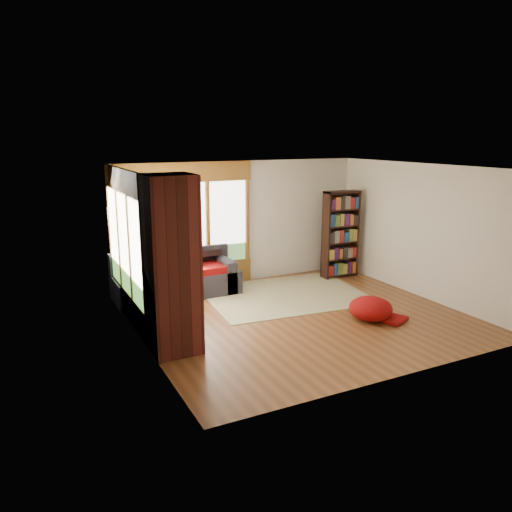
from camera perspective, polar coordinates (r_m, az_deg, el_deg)
name	(u,v)px	position (r m, az deg, el deg)	size (l,w,h in m)	color
floor	(300,317)	(8.88, 5.07, -6.94)	(5.50, 5.50, 0.00)	brown
ceiling	(304,167)	(8.34, 5.45, 10.04)	(5.50, 5.50, 0.00)	white
wall_back	(240,222)	(10.68, -1.81, 3.85)	(5.50, 0.04, 2.60)	silver
wall_front	(406,283)	(6.59, 16.74, -2.94)	(5.50, 0.04, 2.60)	silver
wall_left	(141,263)	(7.48, -12.99, -0.77)	(0.04, 5.00, 2.60)	silver
wall_right	(423,231)	(10.21, 18.53, 2.69)	(0.04, 5.00, 2.60)	silver
windows_back	(187,225)	(10.21, -7.88, 3.56)	(2.82, 0.10, 1.90)	olive
windows_left	(125,244)	(8.61, -14.73, 1.36)	(0.10, 2.62, 1.90)	olive
roller_blind	(115,213)	(9.35, -15.77, 4.73)	(0.03, 0.72, 0.90)	#779E66
brick_chimney	(171,266)	(7.23, -9.64, -1.09)	(0.70, 0.70, 2.60)	#471914
sectional_sofa	(164,289)	(9.52, -10.47, -3.78)	(2.20, 2.20, 0.80)	black
area_rug	(285,295)	(10.03, 3.34, -4.44)	(3.10, 2.37, 0.01)	beige
bookshelf	(341,234)	(11.24, 9.65, 2.44)	(0.83, 0.28, 1.94)	black
pouf	(371,308)	(8.88, 12.96, -5.80)	(0.75, 0.75, 0.41)	#950908
dog_tan	(175,259)	(9.69, -9.22, -0.30)	(1.06, 1.10, 0.54)	brown
dog_brindle	(144,275)	(8.95, -12.72, -2.11)	(0.60, 0.80, 0.40)	#402D19
throw_pillows	(167,263)	(9.46, -10.18, -0.76)	(1.98, 1.68, 0.45)	black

